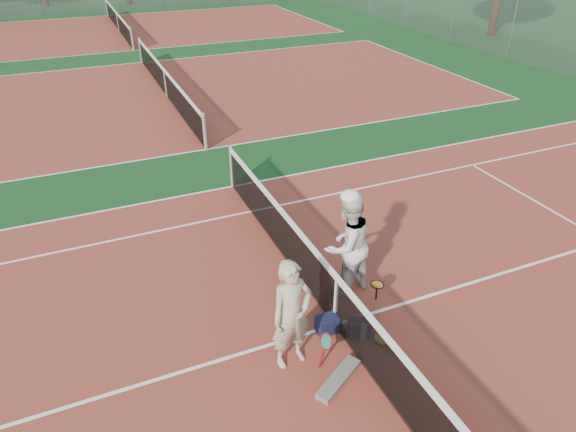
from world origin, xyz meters
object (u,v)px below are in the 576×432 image
(water_bottle, at_px, (363,333))
(racket_black_held, at_px, (376,292))
(net_main, at_px, (336,302))
(racket_spare, at_px, (381,340))
(sports_bag_navy, at_px, (328,324))
(sports_bag_purple, at_px, (359,328))
(player_b, at_px, (347,245))
(player_a, at_px, (292,315))
(racket_red, at_px, (326,350))

(water_bottle, bearing_deg, racket_black_held, 46.35)
(net_main, relative_size, racket_spare, 18.40)
(sports_bag_navy, xyz_separation_m, sports_bag_purple, (0.43, -0.27, -0.01))
(player_b, distance_m, sports_bag_navy, 1.41)
(player_b, relative_size, water_bottle, 6.62)
(net_main, bearing_deg, water_bottle, -61.97)
(racket_spare, bearing_deg, racket_black_held, -40.17)
(net_main, bearing_deg, racket_black_held, 11.54)
(sports_bag_navy, bearing_deg, racket_spare, -41.96)
(sports_bag_navy, bearing_deg, net_main, 25.16)
(sports_bag_purple, bearing_deg, player_b, 73.84)
(player_a, xyz_separation_m, racket_spare, (1.45, -0.24, -0.85))
(racket_spare, relative_size, sports_bag_navy, 1.60)
(racket_black_held, distance_m, water_bottle, 0.94)
(player_b, bearing_deg, racket_black_held, 102.73)
(player_a, height_order, sports_bag_purple, player_a)
(sports_bag_navy, bearing_deg, water_bottle, -43.69)
(net_main, distance_m, player_b, 1.07)
(sports_bag_navy, relative_size, sports_bag_purple, 1.07)
(player_b, xyz_separation_m, sports_bag_purple, (-0.32, -1.10, -0.85))
(player_a, distance_m, racket_spare, 1.69)
(racket_red, bearing_deg, sports_bag_purple, 7.41)
(player_b, bearing_deg, sports_bag_purple, 57.58)
(racket_black_held, bearing_deg, player_b, -113.43)
(player_b, xyz_separation_m, racket_spare, (-0.10, -1.42, -0.93))
(sports_bag_navy, height_order, sports_bag_purple, sports_bag_navy)
(racket_black_held, xyz_separation_m, water_bottle, (-0.64, -0.67, -0.14))
(player_a, relative_size, racket_spare, 3.05)
(net_main, xyz_separation_m, racket_spare, (0.48, -0.66, -0.45))
(net_main, relative_size, water_bottle, 36.60)
(sports_bag_navy, distance_m, water_bottle, 0.59)
(player_a, bearing_deg, racket_red, -41.47)
(sports_bag_navy, distance_m, sports_bag_purple, 0.51)
(racket_red, relative_size, water_bottle, 1.96)
(player_a, bearing_deg, water_bottle, -12.39)
(player_a, bearing_deg, racket_spare, -18.72)
(racket_red, bearing_deg, player_b, 36.15)
(net_main, distance_m, sports_bag_purple, 0.57)
(player_a, distance_m, water_bottle, 1.44)
(racket_red, xyz_separation_m, sports_bag_purple, (0.79, 0.35, -0.15))
(player_b, distance_m, racket_red, 1.96)
(racket_black_held, height_order, water_bottle, racket_black_held)
(sports_bag_navy, bearing_deg, racket_black_held, 13.82)
(racket_red, xyz_separation_m, racket_black_held, (1.43, 0.88, -0.01))
(player_a, distance_m, player_b, 1.95)
(player_a, bearing_deg, net_main, 14.21)
(racket_black_held, bearing_deg, player_a, -34.52)
(player_a, xyz_separation_m, racket_black_held, (1.87, 0.60, -0.62))
(sports_bag_purple, bearing_deg, racket_black_held, 39.80)
(racket_spare, relative_size, sports_bag_purple, 1.71)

